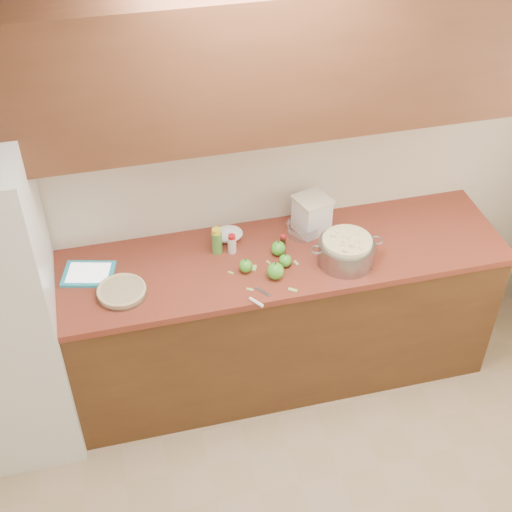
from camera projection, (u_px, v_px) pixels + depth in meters
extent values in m
plane|color=white|center=(429.00, 99.00, 1.62)|extent=(3.60, 3.60, 0.00)
plane|color=beige|center=(249.00, 165.00, 3.79)|extent=(3.60, 0.00, 3.60)
cube|color=#513116|center=(263.00, 321.00, 4.11)|extent=(2.60, 0.65, 0.88)
cube|color=maroon|center=(264.00, 260.00, 3.81)|extent=(2.64, 0.68, 0.04)
cube|color=#562E1A|center=(257.00, 64.00, 3.25)|extent=(2.60, 0.34, 0.70)
cylinder|color=silver|center=(122.00, 292.00, 3.56)|extent=(0.26, 0.26, 0.03)
cylinder|color=#DCBF8B|center=(122.00, 292.00, 3.56)|extent=(0.23, 0.23, 0.03)
torus|color=#DCBF8B|center=(121.00, 290.00, 3.55)|extent=(0.25, 0.25, 0.02)
cylinder|color=gray|center=(346.00, 252.00, 3.73)|extent=(0.30, 0.30, 0.13)
torus|color=gray|center=(317.00, 250.00, 3.67)|extent=(0.07, 0.07, 0.01)
torus|color=gray|center=(377.00, 240.00, 3.73)|extent=(0.07, 0.07, 0.01)
cylinder|color=beige|center=(346.00, 250.00, 3.72)|extent=(0.26, 0.26, 0.14)
cube|color=white|center=(312.00, 216.00, 3.91)|extent=(0.20, 0.20, 0.20)
cube|color=beige|center=(313.00, 200.00, 3.84)|extent=(0.22, 0.22, 0.02)
cube|color=#28A8C3|center=(89.00, 274.00, 3.68)|extent=(0.30, 0.25, 0.02)
cube|color=white|center=(88.00, 273.00, 3.68)|extent=(0.24, 0.20, 0.00)
cube|color=gray|center=(263.00, 292.00, 3.59)|extent=(0.07, 0.09, 0.00)
cylinder|color=white|center=(256.00, 302.00, 3.52)|extent=(0.06, 0.08, 0.02)
cylinder|color=#4C8C38|center=(217.00, 243.00, 3.79)|extent=(0.06, 0.06, 0.13)
cylinder|color=yellow|center=(216.00, 231.00, 3.74)|extent=(0.05, 0.05, 0.03)
cylinder|color=beige|center=(232.00, 245.00, 3.80)|extent=(0.05, 0.05, 0.09)
cylinder|color=red|center=(232.00, 237.00, 3.77)|extent=(0.04, 0.04, 0.02)
cylinder|color=black|center=(283.00, 243.00, 3.83)|extent=(0.03, 0.03, 0.07)
cylinder|color=red|center=(283.00, 237.00, 3.80)|extent=(0.03, 0.03, 0.01)
cylinder|color=silver|center=(303.00, 229.00, 3.93)|extent=(0.18, 0.18, 0.07)
torus|color=silver|center=(303.00, 224.00, 3.91)|extent=(0.19, 0.19, 0.01)
ellipsoid|color=white|center=(228.00, 234.00, 3.89)|extent=(0.21, 0.19, 0.07)
sphere|color=green|center=(246.00, 266.00, 3.69)|extent=(0.07, 0.07, 0.07)
cylinder|color=#3F2D19|center=(246.00, 260.00, 3.66)|extent=(0.01, 0.01, 0.01)
sphere|color=green|center=(278.00, 248.00, 3.79)|extent=(0.08, 0.08, 0.08)
cylinder|color=#3F2D19|center=(278.00, 242.00, 3.76)|extent=(0.01, 0.01, 0.01)
sphere|color=green|center=(275.00, 271.00, 3.64)|extent=(0.09, 0.09, 0.09)
cylinder|color=#3F2D19|center=(276.00, 263.00, 3.61)|extent=(0.01, 0.01, 0.01)
sphere|color=green|center=(285.00, 261.00, 3.72)|extent=(0.07, 0.07, 0.07)
cylinder|color=#3F2D19|center=(286.00, 255.00, 3.70)|extent=(0.01, 0.01, 0.01)
cube|color=#93C861|center=(254.00, 268.00, 3.73)|extent=(0.04, 0.05, 0.00)
cube|color=#93C861|center=(268.00, 262.00, 3.76)|extent=(0.02, 0.03, 0.00)
cube|color=#93C861|center=(250.00, 289.00, 3.60)|extent=(0.04, 0.03, 0.00)
cube|color=#93C861|center=(231.00, 273.00, 3.70)|extent=(0.03, 0.03, 0.00)
cube|color=#93C861|center=(293.00, 290.00, 3.60)|extent=(0.05, 0.04, 0.00)
cube|color=#93C861|center=(296.00, 263.00, 3.76)|extent=(0.02, 0.04, 0.00)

